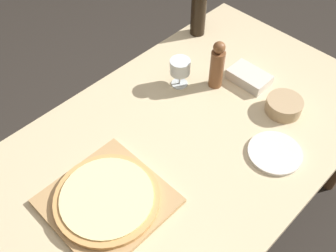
{
  "coord_description": "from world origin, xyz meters",
  "views": [
    {
      "loc": [
        0.62,
        -0.69,
        1.92
      ],
      "look_at": [
        -0.05,
        -0.01,
        0.81
      ],
      "focal_mm": 42.0,
      "sensor_mm": 36.0,
      "label": 1
    }
  ],
  "objects_px": {
    "pepper_mill": "(217,66)",
    "wine_bottle": "(199,7)",
    "small_bowl": "(284,106)",
    "pizza": "(107,198)",
    "wine_glass": "(180,68)"
  },
  "relations": [
    {
      "from": "pizza",
      "to": "pepper_mill",
      "type": "height_order",
      "value": "pepper_mill"
    },
    {
      "from": "pizza",
      "to": "pepper_mill",
      "type": "relative_size",
      "value": 1.58
    },
    {
      "from": "pepper_mill",
      "to": "wine_glass",
      "type": "bearing_deg",
      "value": -136.56
    },
    {
      "from": "pizza",
      "to": "small_bowl",
      "type": "bearing_deg",
      "value": 76.86
    },
    {
      "from": "small_bowl",
      "to": "pepper_mill",
      "type": "bearing_deg",
      "value": -165.85
    },
    {
      "from": "wine_glass",
      "to": "pizza",
      "type": "bearing_deg",
      "value": -68.98
    },
    {
      "from": "wine_glass",
      "to": "small_bowl",
      "type": "xyz_separation_m",
      "value": [
        0.41,
        0.18,
        -0.06
      ]
    },
    {
      "from": "wine_glass",
      "to": "small_bowl",
      "type": "relative_size",
      "value": 0.89
    },
    {
      "from": "pepper_mill",
      "to": "pizza",
      "type": "bearing_deg",
      "value": -80.51
    },
    {
      "from": "pizza",
      "to": "wine_glass",
      "type": "height_order",
      "value": "wine_glass"
    },
    {
      "from": "wine_bottle",
      "to": "wine_glass",
      "type": "bearing_deg",
      "value": -59.69
    },
    {
      "from": "pepper_mill",
      "to": "wine_bottle",
      "type": "bearing_deg",
      "value": 143.48
    },
    {
      "from": "small_bowl",
      "to": "wine_glass",
      "type": "bearing_deg",
      "value": -156.2
    },
    {
      "from": "pepper_mill",
      "to": "wine_glass",
      "type": "height_order",
      "value": "pepper_mill"
    },
    {
      "from": "wine_bottle",
      "to": "small_bowl",
      "type": "relative_size",
      "value": 2.38
    }
  ]
}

